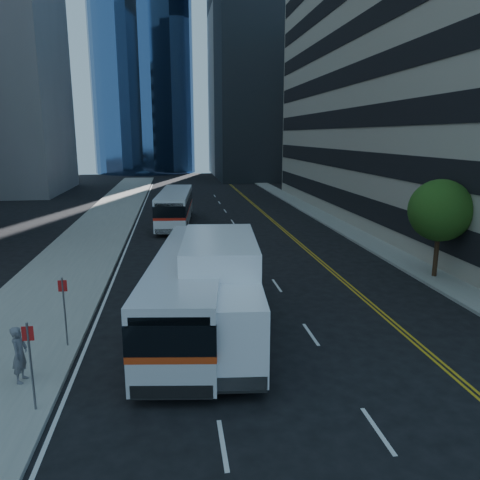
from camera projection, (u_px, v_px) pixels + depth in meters
The scene contains 9 objects.
ground at pixel (313, 360), 15.80m from camera, with size 160.00×160.00×0.00m, color black.
sidewalk_west at pixel (102, 226), 38.51m from camera, with size 5.00×90.00×0.15m, color gray.
sidewalk_east at pixel (330, 221), 41.16m from camera, with size 2.00×90.00×0.15m, color gray.
office_tower_north at pixel (299, 2), 81.25m from camera, with size 30.00×28.00×60.00m, color gray.
street_tree at pixel (440, 211), 23.96m from camera, with size 3.20×3.20×5.10m.
bus_front at pixel (190, 288), 18.15m from camera, with size 3.96×11.73×2.97m.
bus_rear at pixel (175, 207), 39.39m from camera, with size 3.30×11.13×2.83m.
box_truck at pixel (220, 292), 16.60m from camera, with size 3.36×7.98×3.72m.
pedestrian at pixel (20, 354), 13.96m from camera, with size 0.64×0.42×1.75m, color slate.
Camera 1 is at (-4.49, -14.04, 7.41)m, focal length 35.00 mm.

